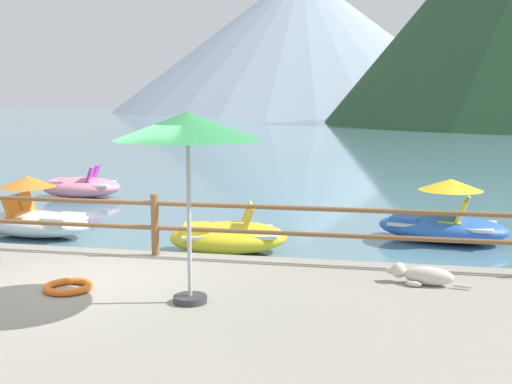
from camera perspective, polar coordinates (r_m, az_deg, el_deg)
The scene contains 11 objects.
ground_plane at distance 47.74m, azimuth 7.33°, elevation 5.05°, with size 200.00×200.00×0.00m, color slate.
promenade_dock at distance 6.85m, azimuth -20.16°, elevation -14.46°, with size 28.00×8.00×0.40m, color gray.
dock_railing at distance 9.87m, azimuth -8.99°, elevation -2.26°, with size 23.92×0.12×0.95m.
beach_umbrella at distance 7.34m, azimuth -6.12°, elevation 5.61°, with size 1.70×1.70×2.24m.
dog_resting at distance 8.62m, azimuth 14.64°, elevation -7.17°, with size 1.07×0.42×0.26m.
life_ring at distance 8.45m, azimuth -16.38°, elevation -8.10°, with size 0.61×0.61×0.09m, color orange.
pedal_boat_0 at distance 11.63m, azimuth -2.49°, elevation -3.99°, with size 2.38×1.77×0.88m.
pedal_boat_2 at distance 13.70m, azimuth -19.12°, elevation -2.14°, with size 2.51×1.37×1.23m.
pedal_boat_3 at distance 13.02m, azimuth 16.29°, elevation -2.48°, with size 2.70×1.79×1.24m.
pedal_boat_4 at distance 18.58m, azimuth -15.31°, elevation 0.45°, with size 2.37×1.68×0.90m.
distant_peak at distance 121.42m, azimuth 4.00°, elevation 13.26°, with size 69.10×69.10×25.86m, color #93A3B7.
Camera 1 is at (3.41, -7.53, 2.81)m, focal length 44.93 mm.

